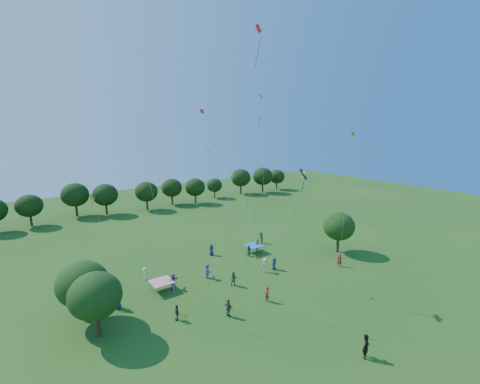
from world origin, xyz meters
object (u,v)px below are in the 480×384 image
object	(u,v)px
tent_red_stripe	(162,282)
pirate_kite	(303,176)
near_tree_north	(83,284)
near_tree_west	(95,296)
red_high_kite	(250,82)
near_tree_east	(339,226)
tent_blue	(254,245)
man_in_black	(366,346)

from	to	relation	value
tent_red_stripe	pirate_kite	distance (m)	18.70
near_tree_north	pirate_kite	bearing A→B (deg)	-20.22
near_tree_west	red_high_kite	size ratio (longest dim) A/B	0.23
near_tree_east	tent_blue	world-z (taller)	near_tree_east
red_high_kite	near_tree_west	bearing A→B (deg)	173.56
man_in_black	pirate_kite	size ratio (longest dim) A/B	0.16
tent_blue	red_high_kite	bearing A→B (deg)	-130.72
near_tree_west	red_high_kite	bearing A→B (deg)	-6.44
pirate_kite	red_high_kite	size ratio (longest dim) A/B	0.47
near_tree_north	near_tree_east	world-z (taller)	near_tree_east
man_in_black	near_tree_north	bearing A→B (deg)	103.91
near_tree_north	red_high_kite	xyz separation A→B (m)	(15.02, -4.62, 17.81)
near_tree_east	tent_red_stripe	bearing A→B (deg)	170.86
near_tree_east	pirate_kite	world-z (taller)	pirate_kite
tent_red_stripe	red_high_kite	xyz separation A→B (m)	(7.28, -5.88, 20.44)
tent_red_stripe	man_in_black	bearing A→B (deg)	-65.06
near_tree_east	man_in_black	size ratio (longest dim) A/B	2.94
pirate_kite	near_tree_north	bearing A→B (deg)	159.78
near_tree_east	pirate_kite	bearing A→B (deg)	-159.68
near_tree_west	red_high_kite	distance (m)	23.01
man_in_black	near_tree_east	bearing A→B (deg)	14.09
tent_blue	near_tree_west	bearing A→B (deg)	-162.40
pirate_kite	near_tree_west	bearing A→B (deg)	167.45
near_tree_east	tent_red_stripe	size ratio (longest dim) A/B	2.61
near_tree_north	near_tree_east	size ratio (longest dim) A/B	0.99
tent_red_stripe	near_tree_north	bearing A→B (deg)	-170.76
tent_red_stripe	tent_blue	distance (m)	14.95
near_tree_west	near_tree_east	size ratio (longest dim) A/B	0.99
near_tree_north	near_tree_east	xyz separation A→B (m)	(32.21, -2.68, 0.10)
near_tree_west	near_tree_east	bearing A→B (deg)	0.54
near_tree_north	tent_blue	distance (m)	22.94
near_tree_west	tent_blue	xyz separation A→B (m)	(21.98, 6.98, -2.70)
near_tree_west	red_high_kite	world-z (taller)	red_high_kite
red_high_kite	tent_blue	bearing A→B (deg)	49.28
tent_blue	pirate_kite	distance (m)	16.31
near_tree_west	pirate_kite	distance (m)	21.66
near_tree_north	pirate_kite	distance (m)	22.86
tent_blue	tent_red_stripe	bearing A→B (deg)	-169.45
near_tree_east	tent_red_stripe	world-z (taller)	near_tree_east
near_tree_west	tent_red_stripe	bearing A→B (deg)	30.19
pirate_kite	red_high_kite	world-z (taller)	red_high_kite
near_tree_east	man_in_black	world-z (taller)	near_tree_east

